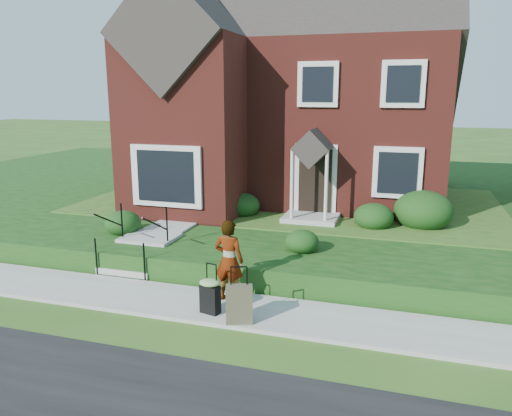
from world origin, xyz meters
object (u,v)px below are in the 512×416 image
at_px(front_steps, 141,249).
at_px(woman, 229,260).
at_px(suitcase_black, 210,294).
at_px(suitcase_olive, 239,304).

height_order(front_steps, woman, woman).
relative_size(suitcase_black, suitcase_olive, 0.93).
height_order(suitcase_black, suitcase_olive, suitcase_olive).
height_order(front_steps, suitcase_black, front_steps).
xyz_separation_m(front_steps, suitcase_black, (2.80, -2.22, 0.00)).
bearing_deg(suitcase_black, woman, 92.76).
relative_size(woman, suitcase_black, 1.71).
height_order(woman, suitcase_olive, woman).
height_order(woman, suitcase_black, woman).
height_order(front_steps, suitcase_olive, front_steps).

